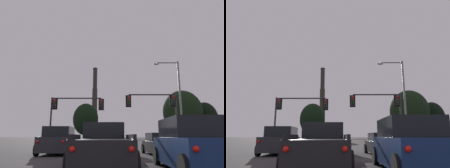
# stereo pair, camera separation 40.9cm
# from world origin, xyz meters

# --- Properties ---
(suv_left_lane_front) EXTENTS (2.23, 4.95, 1.86)m
(suv_left_lane_front) POSITION_xyz_m (-3.53, 15.39, 0.90)
(suv_left_lane_front) COLOR #232328
(suv_left_lane_front) RESTS_ON ground_plane
(sedan_right_lane_front) EXTENTS (2.19, 4.78, 1.43)m
(sedan_right_lane_front) POSITION_xyz_m (3.52, 14.35, 0.67)
(sedan_right_lane_front) COLOR black
(sedan_right_lane_front) RESTS_ON ground_plane
(pickup_truck_center_lane_front) EXTENTS (2.39, 5.58, 1.82)m
(pickup_truck_center_lane_front) POSITION_xyz_m (-0.27, 15.59, 0.80)
(pickup_truck_center_lane_front) COLOR #4C4F54
(pickup_truck_center_lane_front) RESTS_ON ground_plane
(suv_right_lane_second) EXTENTS (2.12, 4.91, 1.86)m
(suv_right_lane_second) POSITION_xyz_m (3.14, 7.50, 0.90)
(suv_right_lane_second) COLOR navy
(suv_right_lane_second) RESTS_ON ground_plane
(pickup_truck_center_lane_second) EXTENTS (2.32, 5.55, 1.82)m
(pickup_truck_center_lane_second) POSITION_xyz_m (-0.11, 8.72, 0.80)
(pickup_truck_center_lane_second) COLOR black
(pickup_truck_center_lane_second) RESTS_ON ground_plane
(traffic_light_overhead_left) EXTENTS (5.77, 0.50, 5.27)m
(traffic_light_overhead_left) POSITION_xyz_m (-4.26, 22.49, 4.04)
(traffic_light_overhead_left) COLOR #2D2D30
(traffic_light_overhead_left) RESTS_ON ground_plane
(traffic_light_overhead_right) EXTENTS (5.31, 0.50, 5.45)m
(traffic_light_overhead_right) POSITION_xyz_m (5.02, 21.40, 4.17)
(traffic_light_overhead_right) COLOR #2D2D30
(traffic_light_overhead_right) RESTS_ON ground_plane
(street_lamp) EXTENTS (2.78, 0.36, 9.14)m
(street_lamp) POSITION_xyz_m (7.02, 21.93, 5.52)
(street_lamp) COLOR slate
(street_lamp) RESTS_ON ground_plane
(smokestack) EXTENTS (7.24, 7.24, 53.91)m
(smokestack) POSITION_xyz_m (-13.06, 165.07, 21.12)
(smokestack) COLOR #2B2722
(smokestack) RESTS_ON ground_plane
(treeline_left_mid) EXTENTS (7.72, 6.95, 11.12)m
(treeline_left_mid) POSITION_xyz_m (-7.84, 66.82, 6.29)
(treeline_left_mid) COLOR black
(treeline_left_mid) RESTS_ON ground_plane
(treeline_far_right) EXTENTS (11.57, 10.41, 14.65)m
(treeline_far_right) POSITION_xyz_m (21.20, 64.17, 8.19)
(treeline_far_right) COLOR black
(treeline_far_right) RESTS_ON ground_plane
(treeline_far_left) EXTENTS (7.77, 6.99, 11.63)m
(treeline_far_left) POSITION_xyz_m (29.26, 67.81, 6.43)
(treeline_far_left) COLOR black
(treeline_far_left) RESTS_ON ground_plane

